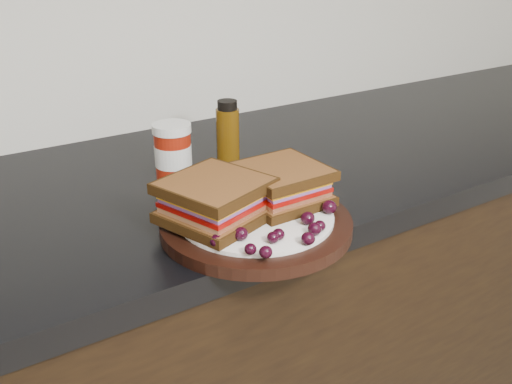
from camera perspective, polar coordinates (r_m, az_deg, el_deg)
countertop at (r=0.98m, az=-14.75°, el=-1.60°), size 3.98×0.60×0.04m
plate at (r=0.83m, az=0.00°, el=-3.20°), size 0.28×0.28×0.02m
sandwich_left at (r=0.80m, az=-4.12°, el=-0.82°), size 0.17×0.17×0.06m
sandwich_right at (r=0.86m, az=2.59°, el=0.78°), size 0.12×0.12×0.06m
grape_0 at (r=0.74m, az=-3.95°, el=-4.88°), size 0.02×0.02×0.02m
grape_1 at (r=0.76m, az=-1.53°, el=-4.19°), size 0.02×0.02×0.02m
grape_2 at (r=0.72m, az=-0.56°, el=-5.73°), size 0.02×0.02×0.01m
grape_3 at (r=0.72m, az=0.98°, el=-6.02°), size 0.02×0.02×0.02m
grape_4 at (r=0.75m, az=1.73°, el=-4.56°), size 0.02×0.02×0.02m
grape_5 at (r=0.76m, az=2.26°, el=-4.25°), size 0.02×0.02×0.02m
grape_6 at (r=0.75m, az=5.23°, el=-4.66°), size 0.02×0.02×0.02m
grape_7 at (r=0.77m, az=5.89°, el=-3.68°), size 0.02×0.02×0.02m
grape_8 at (r=0.78m, az=6.40°, el=-3.38°), size 0.02×0.02×0.02m
grape_9 at (r=0.80m, az=5.19°, el=-2.63°), size 0.02×0.02×0.02m
grape_10 at (r=0.83m, az=7.35°, el=-1.50°), size 0.02×0.02×0.02m
grape_11 at (r=0.84m, az=5.75°, el=-1.33°), size 0.02×0.02×0.02m
grape_12 at (r=0.86m, az=5.54°, el=-0.78°), size 0.02×0.02×0.01m
grape_13 at (r=0.87m, az=4.78°, el=-0.48°), size 0.02×0.02×0.02m
grape_14 at (r=0.88m, az=3.87°, el=0.00°), size 0.02×0.02×0.02m
grape_15 at (r=0.87m, az=2.13°, el=-0.04°), size 0.02×0.02×0.02m
grape_16 at (r=0.85m, az=-4.37°, el=-1.01°), size 0.02×0.02×0.02m
grape_17 at (r=0.82m, az=-4.50°, el=-1.69°), size 0.02×0.02×0.02m
grape_18 at (r=0.81m, az=-5.48°, el=-2.39°), size 0.02×0.02×0.02m
grape_19 at (r=0.80m, az=-5.08°, el=-2.57°), size 0.02×0.02×0.02m
grape_20 at (r=0.80m, az=-3.28°, el=-2.68°), size 0.02×0.02×0.02m
grape_21 at (r=0.79m, az=-2.95°, el=-3.21°), size 0.02×0.02×0.01m
grape_22 at (r=0.82m, az=-4.50°, el=-2.11°), size 0.02×0.02×0.02m
grape_23 at (r=0.81m, az=-5.77°, el=-2.39°), size 0.02×0.02×0.02m
grape_24 at (r=0.79m, az=-5.38°, el=-2.87°), size 0.02×0.02×0.02m
condiment_jar at (r=1.01m, az=-8.30°, el=4.06°), size 0.09×0.09×0.10m
oil_bottle at (r=1.06m, az=-2.84°, el=5.99°), size 0.06×0.06×0.12m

